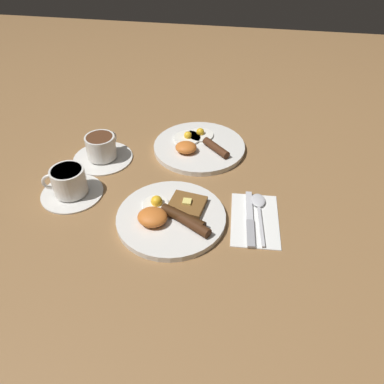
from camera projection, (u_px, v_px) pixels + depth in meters
The scene contains 8 objects.
ground_plane at pixel (171, 220), 0.88m from camera, with size 3.00×3.00×0.00m, color olive.
breakfast_plate_near at pixel (171, 216), 0.87m from camera, with size 0.26×0.26×0.05m.
breakfast_plate_far at pixel (199, 146), 1.11m from camera, with size 0.27×0.27×0.04m.
teacup_near at pixel (70, 184), 0.93m from camera, with size 0.16×0.16×0.08m.
teacup_far at pixel (102, 150), 1.06m from camera, with size 0.17×0.17×0.07m.
napkin at pixel (255, 219), 0.88m from camera, with size 0.11×0.18×0.01m, color white.
knife at pixel (250, 221), 0.87m from camera, with size 0.03×0.19×0.01m.
spoon at pixel (259, 205), 0.91m from camera, with size 0.04×0.18×0.01m.
Camera 1 is at (0.16, -0.61, 0.62)m, focal length 35.00 mm.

